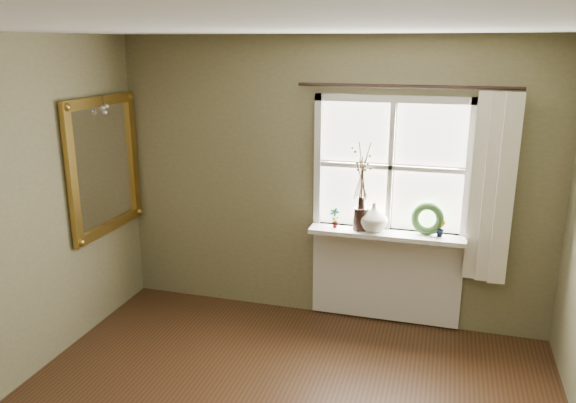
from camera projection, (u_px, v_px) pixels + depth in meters
The scene contains 13 objects.
ceiling at pixel (236, 27), 2.67m from camera, with size 4.50×4.50×0.00m, color silver.
wall_back at pixel (330, 181), 5.15m from camera, with size 4.00×0.10×2.60m, color #6B6646.
window_frame at pixel (391, 167), 4.89m from camera, with size 1.36×0.06×1.24m.
window_sill at pixel (386, 234), 4.95m from camera, with size 1.36×0.26×0.04m, color silver.
window_apron at pixel (385, 275), 5.17m from camera, with size 1.36×0.04×0.88m, color silver.
dark_jug at pixel (361, 219), 4.98m from camera, with size 0.14×0.14×0.20m, color black.
cream_vase at pixel (374, 217), 4.94m from camera, with size 0.25×0.25×0.26m, color beige.
wreath at pixel (427, 222), 4.86m from camera, with size 0.29×0.29×0.07m, color #28451E.
potted_plant_left at pixel (335, 218), 5.04m from camera, with size 0.10×0.06×0.18m, color #28451E.
potted_plant_right at pixel (441, 229), 4.80m from camera, with size 0.08×0.06×0.15m, color #28451E.
curtain at pixel (492, 189), 4.61m from camera, with size 0.36×0.12×1.59m, color beige.
curtain_rod at pixel (406, 86), 4.62m from camera, with size 0.03×0.03×1.84m, color black.
gilt_mirror at pixel (104, 165), 5.08m from camera, with size 0.10×1.04×1.24m.
Camera 1 is at (1.01, -2.62, 2.53)m, focal length 35.00 mm.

